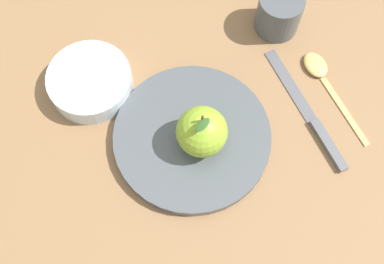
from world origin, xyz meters
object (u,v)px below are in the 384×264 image
side_bowl (90,81)px  spoon (322,75)px  dinner_plate (192,134)px  knife (312,119)px  apple (202,132)px  cup (279,11)px

side_bowl → spoon: size_ratio=0.77×
dinner_plate → side_bowl: bearing=-118.9°
dinner_plate → knife: dinner_plate is taller
apple → spoon: 0.23m
side_bowl → dinner_plate: bearing=61.1°
dinner_plate → cup: 0.25m
side_bowl → knife: (0.06, 0.34, -0.02)m
spoon → cup: bearing=-146.3°
dinner_plate → cup: cup is taller
cup → dinner_plate: bearing=-35.5°
spoon → side_bowl: bearing=-87.5°
cup → knife: 0.18m
apple → side_bowl: bearing=-120.5°
cup → knife: (0.17, 0.04, -0.03)m
apple → side_bowl: 0.20m
knife → spoon: bearing=162.6°
apple → spoon: (-0.12, 0.19, -0.05)m
cup → spoon: bearing=33.7°
dinner_plate → knife: (-0.03, 0.18, -0.01)m
knife → apple: bearing=-76.7°
cup → knife: cup is taller
dinner_plate → side_bowl: (-0.09, -0.16, 0.01)m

